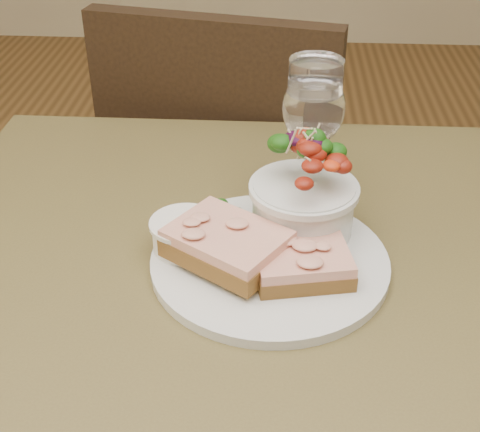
# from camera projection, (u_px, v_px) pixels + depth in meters

# --- Properties ---
(cafe_table) EXTENTS (0.80, 0.80, 0.75)m
(cafe_table) POSITION_uv_depth(u_px,v_px,m) (246.00, 347.00, 0.79)
(cafe_table) COLOR #4D4121
(cafe_table) RESTS_ON ground
(chair_far) EXTENTS (0.50, 0.50, 0.90)m
(chair_far) POSITION_uv_depth(u_px,v_px,m) (240.00, 264.00, 1.50)
(chair_far) COLOR black
(chair_far) RESTS_ON ground
(dinner_plate) EXTENTS (0.27, 0.27, 0.01)m
(dinner_plate) POSITION_uv_depth(u_px,v_px,m) (270.00, 262.00, 0.75)
(dinner_plate) COLOR silver
(dinner_plate) RESTS_ON cafe_table
(sandwich_front) EXTENTS (0.11, 0.09, 0.03)m
(sandwich_front) POSITION_uv_depth(u_px,v_px,m) (302.00, 263.00, 0.71)
(sandwich_front) COLOR #442512
(sandwich_front) RESTS_ON dinner_plate
(sandwich_back) EXTENTS (0.15, 0.14, 0.03)m
(sandwich_back) POSITION_uv_depth(u_px,v_px,m) (227.00, 244.00, 0.72)
(sandwich_back) COLOR #442512
(sandwich_back) RESTS_ON dinner_plate
(ramekin) EXTENTS (0.07, 0.07, 0.04)m
(ramekin) POSITION_uv_depth(u_px,v_px,m) (185.00, 233.00, 0.75)
(ramekin) COLOR silver
(ramekin) RESTS_ON dinner_plate
(salad_bowl) EXTENTS (0.12, 0.12, 0.13)m
(salad_bowl) POSITION_uv_depth(u_px,v_px,m) (304.00, 186.00, 0.76)
(salad_bowl) COLOR silver
(salad_bowl) RESTS_ON dinner_plate
(garnish) EXTENTS (0.05, 0.04, 0.02)m
(garnish) POSITION_uv_depth(u_px,v_px,m) (220.00, 211.00, 0.81)
(garnish) COLOR black
(garnish) RESTS_ON dinner_plate
(wine_glass) EXTENTS (0.08, 0.08, 0.18)m
(wine_glass) POSITION_uv_depth(u_px,v_px,m) (313.00, 112.00, 0.80)
(wine_glass) COLOR white
(wine_glass) RESTS_ON cafe_table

